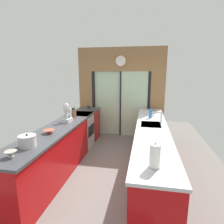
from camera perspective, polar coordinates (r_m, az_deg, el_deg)
The scene contains 15 objects.
ground_plane at distance 4.36m, azimuth -0.82°, elevation -14.86°, with size 5.04×7.60×0.02m, color slate.
back_wall_unit at distance 5.67m, azimuth 2.72°, elevation 7.70°, with size 2.64×0.12×2.70m.
left_counter_run at distance 4.02m, azimuth -15.23°, elevation -10.25°, with size 0.62×3.80×0.92m.
right_counter_run at distance 3.82m, azimuth 12.03°, elevation -11.37°, with size 0.62×3.80×0.92m.
sink_faucet at distance 3.86m, azimuth 14.55°, elevation -1.28°, with size 0.19×0.02×0.27m.
oven_range at distance 4.99m, azimuth -9.68°, elevation -5.65°, with size 0.60×0.60×0.92m.
mixing_bowl_near at distance 2.71m, azimuth -28.88°, elevation -11.31°, with size 0.15×0.15×0.08m.
mixing_bowl_mid at distance 3.44m, azimuth -18.95°, elevation -5.73°, with size 0.19×0.19×0.06m.
mixing_bowl_far at distance 5.49m, azimuth -7.26°, elevation 1.54°, with size 0.17×0.17×0.08m.
knife_block at distance 4.41m, azimuth -11.82°, elevation -0.57°, with size 0.08×0.14×0.26m.
stand_mixer at distance 4.07m, azimuth -13.80°, elevation -0.81°, with size 0.17×0.27×0.42m.
stock_pot at distance 2.94m, azimuth -24.78°, elevation -8.19°, with size 0.25×0.25×0.20m.
kettle at distance 4.65m, azimuth 11.81°, elevation -0.03°, with size 0.27×0.19×0.20m.
soap_bottle at distance 4.42m, azimuth 11.86°, elevation -0.40°, with size 0.07×0.07×0.25m.
paper_towel_roll at distance 2.17m, azimuth 13.15°, elevation -13.18°, with size 0.14×0.14×0.30m.
Camera 1 is at (0.76, -3.20, 1.98)m, focal length 29.47 mm.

